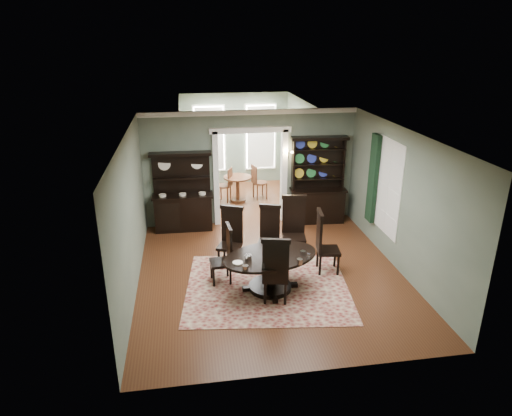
{
  "coord_description": "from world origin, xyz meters",
  "views": [
    {
      "loc": [
        -1.63,
        -8.34,
        4.77
      ],
      "look_at": [
        -0.22,
        0.6,
        1.3
      ],
      "focal_mm": 32.0,
      "sensor_mm": 36.0,
      "label": 1
    }
  ],
  "objects_px": {
    "dining_table": "(270,266)",
    "welsh_dresser": "(318,192)",
    "sideboard": "(183,203)",
    "parlor_table": "(238,185)"
  },
  "relations": [
    {
      "from": "dining_table",
      "to": "sideboard",
      "type": "relative_size",
      "value": 1.08
    },
    {
      "from": "welsh_dresser",
      "to": "parlor_table",
      "type": "relative_size",
      "value": 2.75
    },
    {
      "from": "dining_table",
      "to": "sideboard",
      "type": "bearing_deg",
      "value": 100.48
    },
    {
      "from": "welsh_dresser",
      "to": "parlor_table",
      "type": "height_order",
      "value": "welsh_dresser"
    },
    {
      "from": "dining_table",
      "to": "welsh_dresser",
      "type": "height_order",
      "value": "welsh_dresser"
    },
    {
      "from": "dining_table",
      "to": "welsh_dresser",
      "type": "bearing_deg",
      "value": 44.22
    },
    {
      "from": "dining_table",
      "to": "parlor_table",
      "type": "xyz_separation_m",
      "value": [
        -0.02,
        5.19,
        -0.02
      ]
    },
    {
      "from": "dining_table",
      "to": "sideboard",
      "type": "distance_m",
      "value": 3.72
    },
    {
      "from": "welsh_dresser",
      "to": "dining_table",
      "type": "bearing_deg",
      "value": -115.83
    },
    {
      "from": "sideboard",
      "to": "welsh_dresser",
      "type": "xyz_separation_m",
      "value": [
        3.56,
        -0.01,
        0.13
      ]
    }
  ]
}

